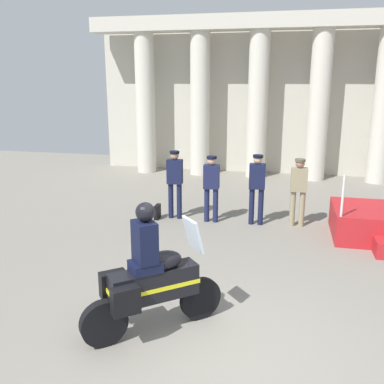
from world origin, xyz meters
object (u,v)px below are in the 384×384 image
Objects in this scene: officer_in_row_0 at (175,179)px; officer_in_row_1 at (211,184)px; officer_in_row_2 at (257,184)px; officer_in_row_3 at (299,187)px; briefcase_on_ground at (157,212)px; motorcycle_with_rider at (149,280)px.

officer_in_row_1 is at bearing 172.48° from officer_in_row_0.
officer_in_row_1 is 0.96× the size of officer_in_row_2.
officer_in_row_0 is 1.05× the size of officer_in_row_3.
officer_in_row_1 is 4.59× the size of briefcase_on_ground.
officer_in_row_3 is 3.55m from briefcase_on_ground.
officer_in_row_2 is 5.13m from motorcycle_with_rider.
officer_in_row_0 is at bearing -1.52° from officer_in_row_3.
officer_in_row_2 reaches higher than briefcase_on_ground.
officer_in_row_2 is at bearing 2.29° from briefcase_on_ground.
officer_in_row_1 is at bearing 1.21° from officer_in_row_3.
motorcycle_with_rider is (0.98, -5.06, -0.23)m from officer_in_row_0.
officer_in_row_0 is 2.05m from officer_in_row_2.
officer_in_row_1 is 1.10m from officer_in_row_2.
officer_in_row_2 is (2.05, -0.04, -0.01)m from officer_in_row_0.
officer_in_row_3 is at bearing -177.06° from officer_in_row_2.
officer_in_row_0 is 5.16m from motorcycle_with_rider.
officer_in_row_2 is 1.05× the size of officer_in_row_3.
officer_in_row_3 is (3.02, 0.05, -0.05)m from officer_in_row_0.
officer_in_row_0 is 0.91× the size of motorcycle_with_rider.
briefcase_on_ground is (-3.45, -0.19, -0.79)m from officer_in_row_3.
officer_in_row_0 is at bearing -3.65° from officer_in_row_2.
officer_in_row_1 is 1.59m from briefcase_on_ground.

